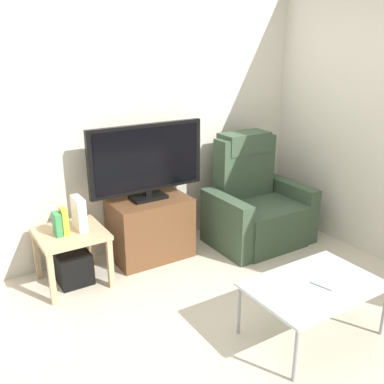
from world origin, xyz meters
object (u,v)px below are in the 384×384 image
(television, at_px, (147,160))
(book_middle, at_px, (64,221))
(recliner_armchair, at_px, (255,205))
(book_leftmost, at_px, (57,224))
(side_table, at_px, (71,240))
(game_console, at_px, (79,213))
(tv_stand, at_px, (150,228))
(subwoofer_box, at_px, (74,268))
(coffee_table, at_px, (314,287))
(cell_phone, at_px, (323,285))

(television, xyz_separation_m, book_middle, (-0.81, -0.12, -0.36))
(recliner_armchair, relative_size, book_leftmost, 5.69)
(side_table, xyz_separation_m, game_console, (0.09, 0.01, 0.21))
(book_middle, relative_size, game_console, 0.80)
(game_console, bearing_deg, side_table, -173.66)
(side_table, relative_size, book_middle, 2.45)
(tv_stand, bearing_deg, side_table, -174.21)
(subwoofer_box, xyz_separation_m, book_middle, (-0.04, -0.02, 0.45))
(book_leftmost, bearing_deg, tv_stand, 6.43)
(television, distance_m, book_leftmost, 0.95)
(subwoofer_box, bearing_deg, tv_stand, 5.79)
(coffee_table, bearing_deg, tv_stand, 104.20)
(game_console, distance_m, coffee_table, 1.92)
(coffee_table, bearing_deg, recliner_armchair, 64.74)
(television, bearing_deg, game_console, -172.71)
(tv_stand, xyz_separation_m, side_table, (-0.77, -0.08, 0.11))
(recliner_armchair, height_order, subwoofer_box, recliner_armchair)
(book_middle, height_order, game_console, game_console)
(book_middle, distance_m, coffee_table, 1.97)
(side_table, distance_m, subwoofer_box, 0.26)
(side_table, bearing_deg, television, 7.18)
(television, distance_m, game_console, 0.76)
(television, height_order, game_console, television)
(tv_stand, xyz_separation_m, coffee_table, (0.41, -1.63, 0.08))
(recliner_armchair, relative_size, subwoofer_box, 4.00)
(book_middle, bearing_deg, recliner_armchair, -3.96)
(side_table, distance_m, cell_phone, 2.01)
(recliner_armchair, distance_m, book_middle, 1.90)
(book_leftmost, bearing_deg, television, 7.66)
(side_table, height_order, game_console, game_console)
(side_table, bearing_deg, subwoofer_box, 135.00)
(recliner_armchair, xyz_separation_m, game_console, (-1.75, 0.16, 0.23))
(television, distance_m, recliner_armchair, 1.24)
(cell_phone, bearing_deg, subwoofer_box, 111.60)
(book_leftmost, bearing_deg, recliner_armchair, -3.85)
(recliner_armchair, relative_size, cell_phone, 7.20)
(side_table, relative_size, book_leftmost, 2.85)
(tv_stand, distance_m, game_console, 0.75)
(book_leftmost, height_order, cell_phone, book_leftmost)
(subwoofer_box, relative_size, game_console, 0.98)
(television, xyz_separation_m, recliner_armchair, (1.07, -0.25, -0.57))
(side_table, relative_size, coffee_table, 0.60)
(recliner_armchair, distance_m, cell_phone, 1.57)
(game_console, bearing_deg, television, 7.29)
(tv_stand, bearing_deg, television, 90.00)
(tv_stand, bearing_deg, book_leftmost, -173.57)
(tv_stand, relative_size, book_leftmost, 3.78)
(tv_stand, distance_m, book_middle, 0.87)
(book_middle, xyz_separation_m, cell_phone, (1.26, -1.58, -0.18))
(game_console, xyz_separation_m, coffee_table, (1.09, -1.56, -0.24))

